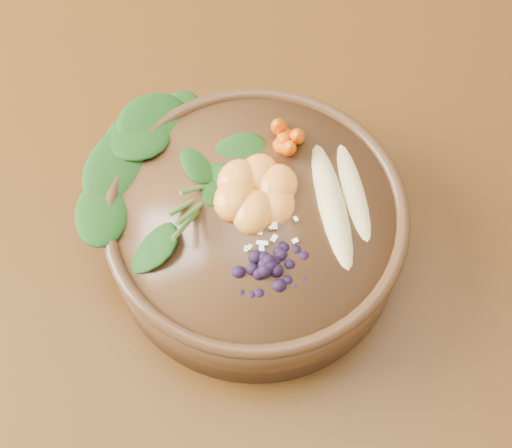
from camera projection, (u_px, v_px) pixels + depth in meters
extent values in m
plane|color=#381E0F|center=(283.00, 366.00, 1.39)|extent=(4.00, 4.00, 0.00)
cube|color=#4D2C0D|center=(306.00, 157.00, 0.75)|extent=(1.60, 0.90, 0.04)
cylinder|color=#4C321C|center=(256.00, 229.00, 0.65)|extent=(0.35, 0.35, 0.07)
ellipsoid|color=#E0CC84|center=(355.00, 185.00, 0.62)|extent=(0.08, 0.13, 0.02)
ellipsoid|color=#E0CC84|center=(333.00, 196.00, 0.61)|extent=(0.08, 0.13, 0.02)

